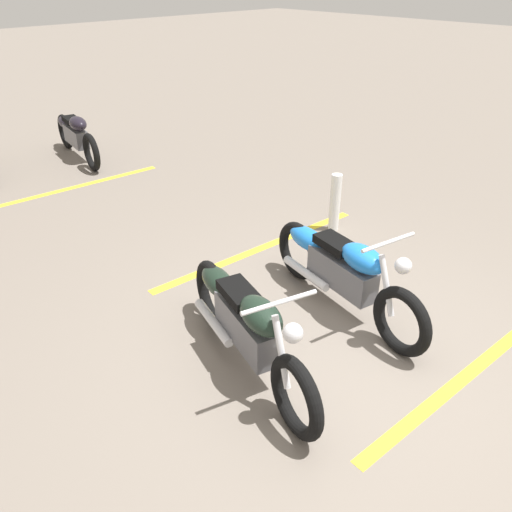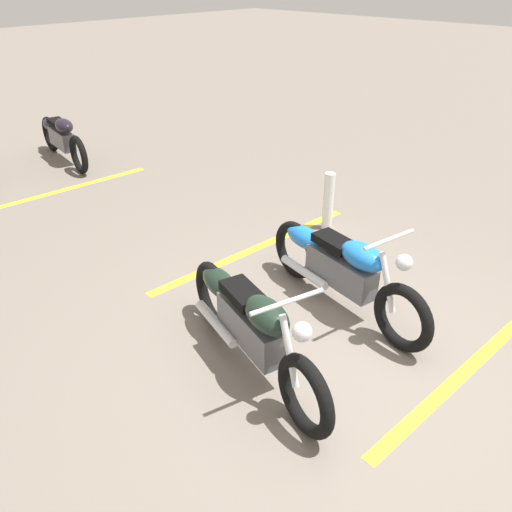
{
  "view_description": "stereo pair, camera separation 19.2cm",
  "coord_description": "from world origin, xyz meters",
  "px_view_note": "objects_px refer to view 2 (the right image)",
  "views": [
    {
      "loc": [
        -2.1,
        3.03,
        3.15
      ],
      "look_at": [
        1.08,
        0.0,
        0.65
      ],
      "focal_mm": 36.23,
      "sensor_mm": 36.0,
      "label": 1
    },
    {
      "loc": [
        -1.96,
        3.17,
        3.15
      ],
      "look_at": [
        1.08,
        0.0,
        0.65
      ],
      "focal_mm": 36.23,
      "sensor_mm": 36.0,
      "label": 2
    }
  ],
  "objects_px": {
    "motorcycle_dark_foreground": "(249,323)",
    "motorcycle_row_far_left": "(61,136)",
    "motorcycle_bright_foreground": "(340,267)",
    "bollard_post": "(328,201)"
  },
  "relations": [
    {
      "from": "motorcycle_dark_foreground",
      "to": "motorcycle_row_far_left",
      "type": "xyz_separation_m",
      "value": [
        6.32,
        -1.62,
        -0.02
      ]
    },
    {
      "from": "motorcycle_bright_foreground",
      "to": "bollard_post",
      "type": "distance_m",
      "value": 1.83
    },
    {
      "from": "motorcycle_dark_foreground",
      "to": "motorcycle_bright_foreground",
      "type": "bearing_deg",
      "value": 105.76
    },
    {
      "from": "motorcycle_bright_foreground",
      "to": "motorcycle_dark_foreground",
      "type": "distance_m",
      "value": 1.31
    },
    {
      "from": "motorcycle_dark_foreground",
      "to": "bollard_post",
      "type": "height_order",
      "value": "motorcycle_dark_foreground"
    },
    {
      "from": "motorcycle_row_far_left",
      "to": "motorcycle_dark_foreground",
      "type": "bearing_deg",
      "value": -4.9
    },
    {
      "from": "motorcycle_bright_foreground",
      "to": "motorcycle_row_far_left",
      "type": "distance_m",
      "value": 6.33
    },
    {
      "from": "motorcycle_bright_foreground",
      "to": "bollard_post",
      "type": "xyz_separation_m",
      "value": [
        1.19,
        -1.39,
        -0.07
      ]
    },
    {
      "from": "motorcycle_row_far_left",
      "to": "bollard_post",
      "type": "distance_m",
      "value": 5.25
    },
    {
      "from": "motorcycle_bright_foreground",
      "to": "motorcycle_row_far_left",
      "type": "xyz_separation_m",
      "value": [
        6.33,
        -0.31,
        -0.02
      ]
    }
  ]
}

